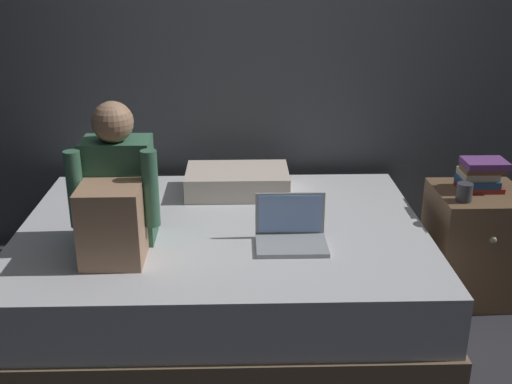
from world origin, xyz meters
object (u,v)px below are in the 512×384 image
object	(u,v)px
book_stack	(480,175)
pillow	(237,181)
mug	(464,192)
nightstand	(474,244)
person_sitting	(116,195)
laptop	(291,232)
bed	(223,268)

from	to	relation	value
book_stack	pillow	bearing A→B (deg)	166.06
pillow	mug	world-z (taller)	mug
nightstand	book_stack	bearing A→B (deg)	90.63
person_sitting	laptop	bearing A→B (deg)	1.39
pillow	book_stack	bearing A→B (deg)	-13.94
bed	pillow	world-z (taller)	pillow
nightstand	laptop	size ratio (longest dim) A/B	1.82
nightstand	mug	bearing A→B (deg)	-137.31
bed	pillow	xyz separation A→B (m)	(0.07, 0.45, 0.30)
bed	pillow	size ratio (longest dim) A/B	3.57
bed	pillow	bearing A→B (deg)	80.65
pillow	mug	distance (m)	1.19
person_sitting	mug	size ratio (longest dim) A/B	7.28
mug	bed	bearing A→B (deg)	179.65
person_sitting	pillow	bearing A→B (deg)	51.94
pillow	laptop	bearing A→B (deg)	-69.67
laptop	pillow	bearing A→B (deg)	110.33
bed	book_stack	world-z (taller)	book_stack
bed	person_sitting	distance (m)	0.70
nightstand	person_sitting	distance (m)	1.84
pillow	book_stack	world-z (taller)	book_stack
pillow	nightstand	bearing A→B (deg)	-15.38
laptop	pillow	world-z (taller)	laptop
person_sitting	mug	bearing A→B (deg)	7.67
bed	nightstand	distance (m)	1.31
nightstand	pillow	size ratio (longest dim) A/B	1.04
laptop	pillow	xyz separation A→B (m)	(-0.24, 0.66, 0.01)
laptop	pillow	size ratio (longest dim) A/B	0.57
bed	book_stack	xyz separation A→B (m)	(1.30, 0.15, 0.43)
laptop	nightstand	bearing A→B (deg)	18.04
bed	mug	distance (m)	1.24
bed	laptop	size ratio (longest dim) A/B	6.25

